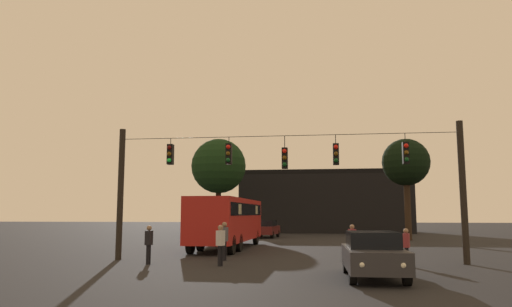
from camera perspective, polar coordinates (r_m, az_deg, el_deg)
ground_plane at (r=31.58m, az=4.84°, el=-11.08°), size 168.00×168.00×0.00m
overhead_signal_span at (r=21.25m, az=3.33°, el=-3.07°), size 15.62×0.44×6.11m
city_bus at (r=29.29m, az=-3.40°, el=-7.74°), size 2.75×11.05×3.00m
car_near_right at (r=16.37m, az=13.94°, el=-11.68°), size 1.86×4.36×1.52m
car_far_left at (r=42.33m, az=1.24°, el=-9.04°), size 2.15×4.45×1.52m
pedestrian_crossing_left at (r=21.91m, az=-3.84°, el=-10.21°), size 0.32×0.41×1.73m
pedestrian_crossing_center at (r=20.40m, az=17.70°, el=-10.49°), size 0.34×0.42×1.52m
pedestrian_crossing_right at (r=22.50m, az=11.55°, el=-10.19°), size 0.36×0.42×1.62m
pedestrian_near_bus at (r=19.68m, az=-4.32°, el=-10.70°), size 0.33×0.41×1.65m
pedestrian_trailing at (r=20.74m, az=-12.82°, el=-10.42°), size 0.24×0.36×1.62m
corner_building at (r=56.04m, az=8.27°, el=-5.81°), size 18.85×9.12×6.91m
tree_left_silhouette at (r=40.10m, az=17.64°, el=-1.13°), size 3.81×3.81×8.15m
tree_behind_building at (r=46.38m, az=-4.52°, el=-1.56°), size 5.33×5.33×9.40m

